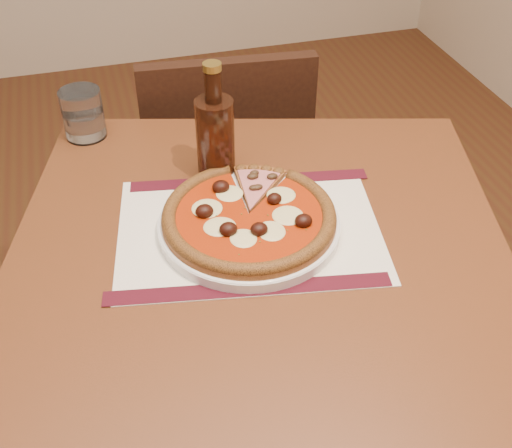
# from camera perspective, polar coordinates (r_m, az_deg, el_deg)

# --- Properties ---
(table) EXTENTS (0.99, 0.99, 0.75)m
(table) POSITION_cam_1_polar(r_m,az_deg,el_deg) (1.10, 0.29, -5.93)
(table) COLOR brown
(table) RESTS_ON ground
(chair_far) EXTENTS (0.43, 0.43, 0.83)m
(chair_far) POSITION_cam_1_polar(r_m,az_deg,el_deg) (1.67, -2.73, 4.60)
(chair_far) COLOR black
(chair_far) RESTS_ON ground
(placemat) EXTENTS (0.48, 0.38, 0.00)m
(placemat) POSITION_cam_1_polar(r_m,az_deg,el_deg) (1.06, -0.61, -0.51)
(placemat) COLOR silver
(placemat) RESTS_ON table
(plate) EXTENTS (0.30, 0.30, 0.02)m
(plate) POSITION_cam_1_polar(r_m,az_deg,el_deg) (1.05, -0.62, -0.09)
(plate) COLOR white
(plate) RESTS_ON placemat
(pizza) EXTENTS (0.28, 0.28, 0.04)m
(pizza) POSITION_cam_1_polar(r_m,az_deg,el_deg) (1.04, -0.63, 0.73)
(pizza) COLOR #985D25
(pizza) RESTS_ON plate
(ham_slice) EXTENTS (0.09, 0.13, 0.02)m
(ham_slice) POSITION_cam_1_polar(r_m,az_deg,el_deg) (1.11, 0.81, 3.46)
(ham_slice) COLOR #985D25
(ham_slice) RESTS_ON plate
(water_glass) EXTENTS (0.09, 0.09, 0.10)m
(water_glass) POSITION_cam_1_polar(r_m,az_deg,el_deg) (1.32, -15.13, 9.43)
(water_glass) COLOR white
(water_glass) RESTS_ON table
(bottle) EXTENTS (0.07, 0.07, 0.23)m
(bottle) POSITION_cam_1_polar(r_m,az_deg,el_deg) (1.13, -3.64, 7.78)
(bottle) COLOR #36190D
(bottle) RESTS_ON table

